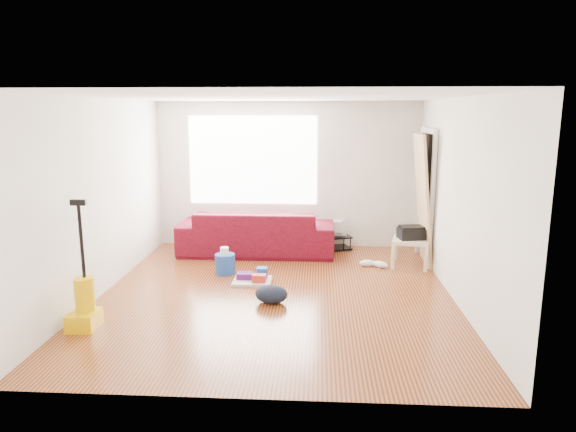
# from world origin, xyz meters

# --- Properties ---
(room) EXTENTS (4.51, 5.01, 2.51)m
(room) POSITION_xyz_m (0.07, 0.15, 1.25)
(room) COLOR #452011
(room) RESTS_ON ground
(sofa) EXTENTS (2.55, 1.00, 0.74)m
(sofa) POSITION_xyz_m (-0.48, 1.95, 0.00)
(sofa) COLOR #36040E
(sofa) RESTS_ON ground
(tv_stand) EXTENTS (0.73, 0.55, 0.24)m
(tv_stand) POSITION_xyz_m (0.76, 2.22, 0.13)
(tv_stand) COLOR black
(tv_stand) RESTS_ON ground
(tv) EXTENTS (0.53, 0.07, 0.30)m
(tv) POSITION_xyz_m (0.76, 2.22, 0.39)
(tv) COLOR black
(tv) RESTS_ON tv_stand
(side_table) EXTENTS (0.63, 0.63, 0.43)m
(side_table) POSITION_xyz_m (1.95, 1.35, 0.36)
(side_table) COLOR #C9B887
(side_table) RESTS_ON ground
(printer) EXTENTS (0.42, 0.35, 0.20)m
(printer) POSITION_xyz_m (1.95, 1.35, 0.53)
(printer) COLOR black
(printer) RESTS_ON side_table
(bucket) EXTENTS (0.33, 0.33, 0.29)m
(bucket) POSITION_xyz_m (-0.81, 0.80, 0.00)
(bucket) COLOR #1B4498
(bucket) RESTS_ON ground
(toilet_paper) EXTENTS (0.12, 0.12, 0.11)m
(toilet_paper) POSITION_xyz_m (-0.81, 0.78, 0.20)
(toilet_paper) COLOR white
(toilet_paper) RESTS_ON bucket
(cleaning_tray) EXTENTS (0.52, 0.42, 0.19)m
(cleaning_tray) POSITION_xyz_m (-0.35, 0.43, 0.06)
(cleaning_tray) COLOR beige
(cleaning_tray) RESTS_ON ground
(backpack) EXTENTS (0.46, 0.39, 0.22)m
(backpack) POSITION_xyz_m (-0.03, -0.32, 0.00)
(backpack) COLOR black
(backpack) RESTS_ON ground
(sneakers) EXTENTS (0.45, 0.23, 0.10)m
(sneakers) POSITION_xyz_m (1.39, 1.25, 0.05)
(sneakers) COLOR white
(sneakers) RESTS_ON ground
(vacuum) EXTENTS (0.30, 0.34, 1.42)m
(vacuum) POSITION_xyz_m (-2.00, -1.18, 0.26)
(vacuum) COLOR #E9B000
(vacuum) RESTS_ON ground
(door_panel) EXTENTS (0.25, 0.80, 2.00)m
(door_panel) POSITION_xyz_m (2.13, 1.52, 0.00)
(door_panel) COLOR #B27E52
(door_panel) RESTS_ON ground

